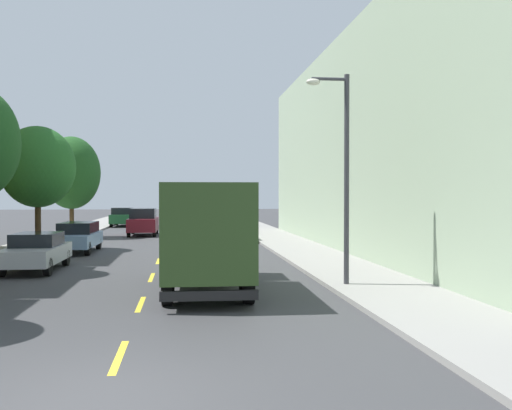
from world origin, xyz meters
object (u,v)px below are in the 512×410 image
at_px(parked_hatchback_white, 235,229).
at_px(parked_wagon_champagne, 230,224).
at_px(parked_sedan_charcoal, 216,216).
at_px(moving_burgundy_sedan, 143,222).
at_px(delivery_box_truck, 206,230).
at_px(parked_wagon_sky, 78,236).
at_px(parked_pickup_forest, 124,217).
at_px(street_tree_farthest, 72,173).
at_px(street_lamp, 342,162).
at_px(parked_sedan_silver, 36,251).
at_px(parked_hatchback_navy, 131,216).
at_px(street_tree_third, 38,167).

bearing_deg(parked_hatchback_white, parked_wagon_champagne, 88.16).
relative_size(parked_sedan_charcoal, moving_burgundy_sedan, 0.95).
relative_size(delivery_box_truck, moving_burgundy_sedan, 1.55).
relative_size(parked_hatchback_white, moving_burgundy_sedan, 0.84).
bearing_deg(parked_wagon_sky, parked_pickup_forest, 90.52).
bearing_deg(parked_hatchback_white, moving_burgundy_sedan, 134.41).
xyz_separation_m(street_tree_farthest, street_lamp, (12.34, -22.75, -0.48)).
bearing_deg(street_lamp, parked_hatchback_white, 95.32).
height_order(parked_hatchback_white, parked_wagon_sky, same).
height_order(street_lamp, parked_wagon_champagne, street_lamp).
distance_m(parked_sedan_silver, moving_burgundy_sedan, 19.21).
bearing_deg(parked_hatchback_navy, parked_hatchback_white, -70.54).
height_order(parked_wagon_champagne, parked_pickup_forest, parked_pickup_forest).
height_order(delivery_box_truck, parked_sedan_silver, delivery_box_truck).
xyz_separation_m(street_lamp, parked_pickup_forest, (-10.38, 36.82, -3.06)).
distance_m(delivery_box_truck, parked_wagon_champagne, 24.66).
xyz_separation_m(parked_wagon_champagne, parked_pickup_forest, (-8.87, 12.14, 0.02)).
relative_size(parked_wagon_sky, moving_burgundy_sedan, 0.98).
bearing_deg(delivery_box_truck, parked_wagon_sky, 115.74).
xyz_separation_m(street_lamp, parked_sedan_silver, (-10.40, 5.50, -3.14)).
xyz_separation_m(parked_sedan_silver, parked_wagon_sky, (0.24, 7.17, 0.05)).
xyz_separation_m(parked_pickup_forest, parked_sedan_silver, (-0.02, -31.32, -0.08)).
bearing_deg(delivery_box_truck, street_tree_third, 121.12).
xyz_separation_m(parked_pickup_forest, parked_sedan_charcoal, (8.76, 4.80, -0.08)).
xyz_separation_m(street_tree_farthest, parked_hatchback_white, (10.63, -4.39, -3.61)).
bearing_deg(street_tree_third, parked_sedan_charcoal, 68.95).
distance_m(street_tree_third, moving_burgundy_sedan, 12.16).
bearing_deg(street_tree_farthest, delivery_box_truck, -70.03).
xyz_separation_m(delivery_box_truck, parked_wagon_sky, (-6.02, 12.48, -1.03)).
bearing_deg(parked_sedan_charcoal, delivery_box_truck, -93.49).
relative_size(parked_hatchback_white, parked_pickup_forest, 0.76).
bearing_deg(parked_sedan_charcoal, parked_wagon_champagne, -89.62).
relative_size(street_tree_farthest, street_lamp, 1.04).
distance_m(parked_hatchback_white, moving_burgundy_sedan, 8.62).
xyz_separation_m(parked_wagon_champagne, moving_burgundy_sedan, (-6.23, -0.16, 0.18)).
height_order(street_lamp, parked_sedan_charcoal, street_lamp).
distance_m(street_tree_farthest, parked_hatchback_navy, 20.24).
relative_size(street_tree_farthest, parked_wagon_champagne, 1.41).
height_order(street_tree_third, parked_pickup_forest, street_tree_third).
height_order(street_tree_farthest, parked_pickup_forest, street_tree_farthest).
distance_m(street_tree_farthest, street_lamp, 25.88).
distance_m(parked_wagon_champagne, parked_sedan_charcoal, 16.94).
distance_m(parked_pickup_forest, parked_wagon_sky, 24.16).
bearing_deg(street_tree_farthest, parked_sedan_charcoal, 60.40).
bearing_deg(moving_burgundy_sedan, parked_hatchback_white, -45.59).
xyz_separation_m(delivery_box_truck, moving_burgundy_sedan, (-3.60, 24.33, -0.85)).
bearing_deg(street_tree_farthest, parked_wagon_sky, -77.80).
distance_m(street_lamp, delivery_box_truck, 4.63).
bearing_deg(parked_sedan_charcoal, parked_hatchback_white, -90.22).
bearing_deg(moving_burgundy_sedan, parked_wagon_sky, -101.53).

